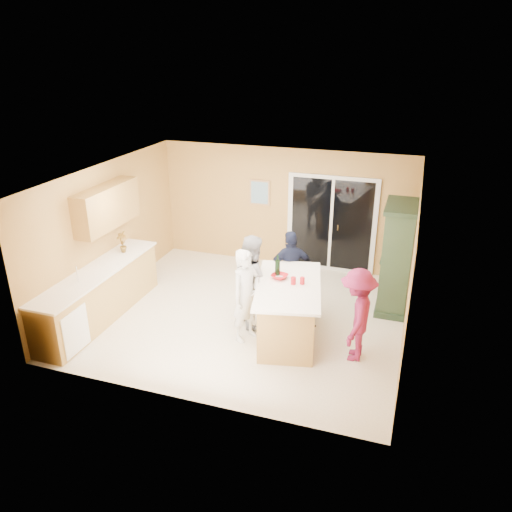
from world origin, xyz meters
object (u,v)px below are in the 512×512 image
(woman_grey, at_px, (253,280))
(woman_magenta, at_px, (357,315))
(woman_white, at_px, (246,296))
(kitchen_island, at_px, (288,313))
(woman_navy, at_px, (291,270))
(green_hutch, at_px, (397,259))

(woman_grey, bearing_deg, woman_magenta, -141.49)
(woman_white, bearing_deg, kitchen_island, -44.86)
(woman_navy, bearing_deg, green_hutch, 169.69)
(woman_white, bearing_deg, green_hutch, -24.85)
(green_hutch, bearing_deg, woman_magenta, -103.46)
(kitchen_island, bearing_deg, woman_white, -172.10)
(green_hutch, bearing_deg, kitchen_island, -134.20)
(woman_grey, relative_size, woman_magenta, 1.08)
(woman_navy, height_order, woman_magenta, woman_navy)
(woman_grey, relative_size, woman_navy, 1.08)
(kitchen_island, xyz_separation_m, woman_navy, (-0.22, 1.03, 0.29))
(woman_white, relative_size, woman_grey, 0.98)
(kitchen_island, bearing_deg, green_hutch, 33.84)
(woman_grey, xyz_separation_m, woman_navy, (0.50, 0.71, -0.06))
(woman_navy, bearing_deg, kitchen_island, 73.45)
(kitchen_island, relative_size, woman_navy, 1.36)
(woman_grey, distance_m, woman_navy, 0.87)
(woman_white, relative_size, woman_navy, 1.05)
(woman_grey, height_order, woman_magenta, woman_grey)
(kitchen_island, height_order, woman_magenta, woman_magenta)
(woman_grey, bearing_deg, woman_navy, -70.01)
(woman_navy, bearing_deg, woman_grey, 26.11)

